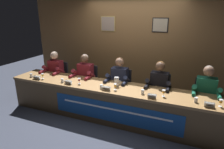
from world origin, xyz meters
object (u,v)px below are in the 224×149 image
at_px(chair_far_right, 203,102).
at_px(chair_center, 121,89).
at_px(chair_far_left, 60,80).
at_px(chair_left, 88,84).
at_px(water_cup_center, 101,87).
at_px(water_pitcher_central, 117,82).
at_px(nameplate_center, 106,88).
at_px(water_cup_far_right, 196,100).
at_px(nameplate_far_left, 37,78).
at_px(water_cup_far_left, 31,75).
at_px(panelist_center, 118,81).
at_px(nameplate_far_right, 210,105).
at_px(nameplate_right, 152,96).
at_px(nameplate_left, 68,82).
at_px(water_cup_left, 62,81).
at_px(juice_glass_right, 164,92).
at_px(water_cup_right, 143,92).
at_px(juice_glass_far_left, 43,75).
at_px(juice_glass_center, 115,86).
at_px(panelist_left, 84,76).
at_px(chair_right, 159,95).
at_px(juice_glass_far_right, 221,102).
at_px(panelist_far_right, 206,93).
at_px(panelist_far_left, 54,72).
at_px(juice_glass_left, 79,80).
at_px(conference_table, 110,98).

bearing_deg(chair_far_right, chair_center, 180.00).
xyz_separation_m(chair_far_left, chair_left, (0.89, 0.00, 0.00)).
distance_m(water_cup_center, water_pitcher_central, 0.34).
xyz_separation_m(nameplate_center, water_cup_far_right, (1.62, 0.11, -0.00)).
xyz_separation_m(nameplate_far_left, water_cup_far_left, (-0.24, 0.08, -0.00)).
distance_m(panelist_center, nameplate_far_right, 1.91).
bearing_deg(water_pitcher_central, nameplate_right, -21.86).
xyz_separation_m(nameplate_center, chair_far_right, (1.79, 0.82, -0.32)).
xyz_separation_m(nameplate_left, chair_center, (0.90, 0.83, -0.32)).
bearing_deg(water_cup_left, juice_glass_right, 2.44).
xyz_separation_m(nameplate_center, water_pitcher_central, (0.10, 0.30, 0.05)).
xyz_separation_m(nameplate_left, nameplate_center, (0.88, 0.00, 0.00)).
relative_size(water_cup_right, water_cup_far_right, 1.00).
xyz_separation_m(nameplate_center, juice_glass_right, (1.08, 0.14, 0.05)).
distance_m(juice_glass_far_left, juice_glass_center, 1.78).
bearing_deg(juice_glass_far_left, panelist_left, 36.43).
xyz_separation_m(water_cup_left, chair_right, (1.98, 0.77, -0.32)).
xyz_separation_m(nameplate_left, water_pitcher_central, (0.99, 0.30, 0.05)).
bearing_deg(juice_glass_far_right, water_cup_center, -178.91).
relative_size(water_cup_left, juice_glass_far_right, 0.69).
bearing_deg(chair_center, juice_glass_far_right, -20.44).
xyz_separation_m(panelist_far_right, juice_glass_far_right, (0.19, -0.53, 0.09)).
bearing_deg(panelist_far_left, nameplate_left, -35.61).
bearing_deg(juice_glass_left, conference_table, 2.70).
bearing_deg(water_cup_far_left, chair_center, 20.99).
xyz_separation_m(nameplate_far_left, water_cup_center, (1.60, 0.07, -0.00)).
height_order(nameplate_left, chair_center, chair_center).
bearing_deg(juice_glass_left, water_cup_far_left, -177.99).
bearing_deg(chair_right, chair_left, 180.00).
bearing_deg(nameplate_far_left, water_cup_left, 5.79).
relative_size(nameplate_right, panelist_far_right, 0.13).
distance_m(juice_glass_far_right, water_pitcher_central, 1.89).
xyz_separation_m(panelist_far_left, water_cup_center, (1.63, -0.57, 0.04)).
relative_size(water_cup_far_left, juice_glass_far_right, 0.69).
height_order(juice_glass_far_left, chair_far_right, chair_far_right).
relative_size(juice_glass_right, chair_far_right, 0.14).
bearing_deg(juice_glass_left, water_cup_far_right, 0.08).
distance_m(nameplate_left, nameplate_far_right, 2.71).
height_order(chair_far_left, panelist_left, panelist_left).
xyz_separation_m(nameplate_right, water_cup_far_right, (0.72, 0.14, -0.00)).
xyz_separation_m(water_cup_center, juice_glass_right, (1.21, 0.09, 0.05)).
bearing_deg(panelist_left, juice_glass_left, -69.25).
relative_size(nameplate_far_left, nameplate_right, 1.25).
relative_size(juice_glass_left, water_cup_far_right, 1.46).
xyz_separation_m(chair_center, water_pitcher_central, (0.09, -0.53, 0.38)).
relative_size(panelist_far_left, chair_left, 1.36).
relative_size(juice_glass_center, nameplate_far_right, 0.78).
bearing_deg(chair_left, juice_glass_far_left, -134.91).
bearing_deg(juice_glass_center, nameplate_far_right, -3.18).
xyz_separation_m(juice_glass_left, water_cup_center, (0.55, -0.06, -0.05)).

